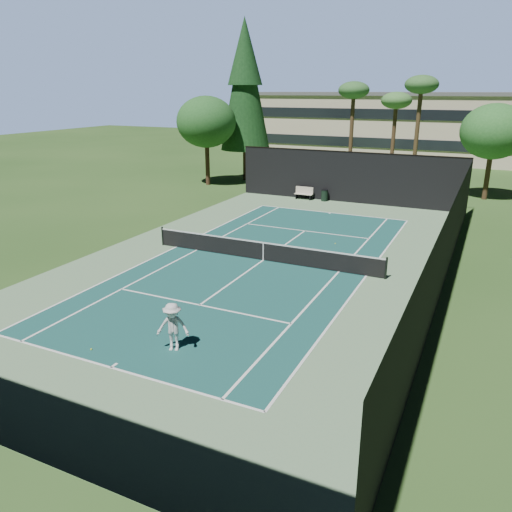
{
  "coord_description": "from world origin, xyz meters",
  "views": [
    {
      "loc": [
        10.33,
        -22.68,
        8.57
      ],
      "look_at": [
        1.0,
        -3.0,
        1.3
      ],
      "focal_mm": 35.0,
      "sensor_mm": 36.0,
      "label": 1
    }
  ],
  "objects": [
    {
      "name": "park_bench",
      "position": [
        -3.44,
        15.58,
        0.55
      ],
      "size": [
        1.5,
        0.45,
        1.02
      ],
      "color": "beige",
      "rests_on": "ground"
    },
    {
      "name": "trash_bin",
      "position": [
        -1.7,
        15.63,
        0.48
      ],
      "size": [
        0.56,
        0.56,
        0.95
      ],
      "color": "black",
      "rests_on": "ground"
    },
    {
      "name": "apron_slab",
      "position": [
        0.0,
        0.0,
        0.01
      ],
      "size": [
        18.0,
        32.0,
        0.01
      ],
      "primitive_type": "cube",
      "color": "#638960",
      "rests_on": "ground"
    },
    {
      "name": "tennis_ball_a",
      "position": [
        -1.41,
        -11.26,
        0.03
      ],
      "size": [
        0.07,
        0.07,
        0.07
      ],
      "primitive_type": "sphere",
      "color": "#BAD32F",
      "rests_on": "ground"
    },
    {
      "name": "pine_tree",
      "position": [
        -12.0,
        22.0,
        9.55
      ],
      "size": [
        4.8,
        4.8,
        15.0
      ],
      "color": "#3F281B",
      "rests_on": "ground"
    },
    {
      "name": "palm_c",
      "position": [
        4.0,
        23.0,
        8.6
      ],
      "size": [
        2.8,
        2.8,
        9.77
      ],
      "color": "#4E3A21",
      "rests_on": "ground"
    },
    {
      "name": "tennis_ball_c",
      "position": [
        2.58,
        4.49,
        0.03
      ],
      "size": [
        0.07,
        0.07,
        0.07
      ],
      "primitive_type": "sphere",
      "color": "#B2CD2E",
      "rests_on": "ground"
    },
    {
      "name": "court_lines",
      "position": [
        0.0,
        0.0,
        0.02
      ],
      "size": [
        11.07,
        23.87,
        0.01
      ],
      "color": "white",
      "rests_on": "ground"
    },
    {
      "name": "tennis_ball_d",
      "position": [
        -5.66,
        3.65,
        0.03
      ],
      "size": [
        0.06,
        0.06,
        0.06
      ],
      "primitive_type": "sphere",
      "color": "#C9E333",
      "rests_on": "ground"
    },
    {
      "name": "tennis_ball_b",
      "position": [
        -2.87,
        1.33,
        0.03
      ],
      "size": [
        0.06,
        0.06,
        0.06
      ],
      "primitive_type": "sphere",
      "color": "#B8D731",
      "rests_on": "ground"
    },
    {
      "name": "palm_b",
      "position": [
        1.5,
        26.0,
        7.36
      ],
      "size": [
        2.8,
        2.8,
        8.42
      ],
      "color": "#4F3721",
      "rests_on": "ground"
    },
    {
      "name": "palm_a",
      "position": [
        -2.0,
        24.0,
        8.19
      ],
      "size": [
        2.8,
        2.8,
        9.32
      ],
      "color": "#4E3821",
      "rests_on": "ground"
    },
    {
      "name": "player",
      "position": [
        1.17,
        -10.0,
        0.87
      ],
      "size": [
        1.28,
        1.0,
        1.75
      ],
      "primitive_type": "imported",
      "rotation": [
        0.0,
        0.0,
        0.35
      ],
      "color": "silver",
      "rests_on": "ground"
    },
    {
      "name": "court_surface",
      "position": [
        0.0,
        0.0,
        0.01
      ],
      "size": [
        10.97,
        23.77,
        0.01
      ],
      "primitive_type": "cube",
      "color": "#174C47",
      "rests_on": "ground"
    },
    {
      "name": "fence",
      "position": [
        0.0,
        0.06,
        2.01
      ],
      "size": [
        18.04,
        32.05,
        4.03
      ],
      "color": "black",
      "rests_on": "ground"
    },
    {
      "name": "ground",
      "position": [
        0.0,
        0.0,
        0.0
      ],
      "size": [
        160.0,
        160.0,
        0.0
      ],
      "primitive_type": "plane",
      "color": "#294C1C",
      "rests_on": "ground"
    },
    {
      "name": "tennis_net",
      "position": [
        0.0,
        0.0,
        0.56
      ],
      "size": [
        12.9,
        0.1,
        1.1
      ],
      "color": "black",
      "rests_on": "ground"
    },
    {
      "name": "decid_tree_c",
      "position": [
        -14.0,
        18.0,
        5.76
      ],
      "size": [
        5.44,
        5.44,
        8.09
      ],
      "color": "#4B3020",
      "rests_on": "ground"
    },
    {
      "name": "campus_building",
      "position": [
        0.0,
        45.98,
        4.21
      ],
      "size": [
        40.5,
        12.5,
        8.3
      ],
      "color": "beige",
      "rests_on": "ground"
    },
    {
      "name": "decid_tree_a",
      "position": [
        10.0,
        22.0,
        5.42
      ],
      "size": [
        5.12,
        5.12,
        7.62
      ],
      "color": "#4C3520",
      "rests_on": "ground"
    }
  ]
}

